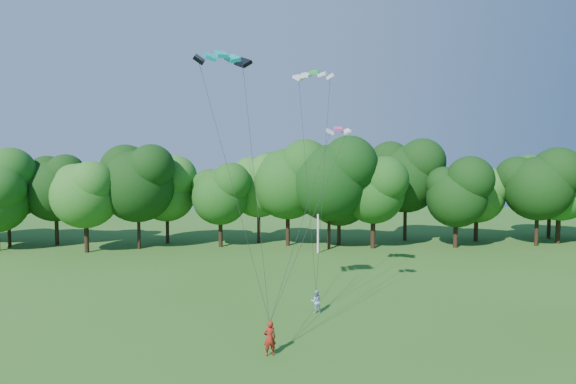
{
  "coord_description": "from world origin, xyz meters",
  "views": [
    {
      "loc": [
        -2.13,
        -18.05,
        10.08
      ],
      "look_at": [
        0.04,
        13.0,
        8.05
      ],
      "focal_mm": 28.0,
      "sensor_mm": 36.0,
      "label": 1
    }
  ],
  "objects": [
    {
      "name": "tree_back_center",
      "position": [
        6.29,
        33.5,
        8.87
      ],
      "size": [
        9.76,
        9.76,
        14.2
      ],
      "color": "black",
      "rests_on": "ground"
    },
    {
      "name": "utility_pole",
      "position": [
        4.68,
        31.29,
        4.55
      ],
      "size": [
        1.71,
        0.64,
        8.89
      ],
      "rotation": [
        0.0,
        0.0,
        0.32
      ],
      "color": "silver",
      "rests_on": "ground"
    },
    {
      "name": "kite_green",
      "position": [
        1.93,
        13.63,
        16.42
      ],
      "size": [
        3.04,
        2.04,
        0.51
      ],
      "rotation": [
        0.0,
        0.0,
        -0.3
      ],
      "color": "#20DA2E",
      "rests_on": "ground"
    },
    {
      "name": "tree_back_west",
      "position": [
        -31.75,
        37.45,
        8.09
      ],
      "size": [
        8.91,
        8.91,
        12.96
      ],
      "color": "black",
      "rests_on": "ground"
    },
    {
      "name": "kite_flyer_right",
      "position": [
        1.83,
        11.39,
        0.77
      ],
      "size": [
        0.76,
        0.6,
        1.54
      ],
      "primitive_type": "imported",
      "rotation": [
        0.0,
        0.0,
        3.16
      ],
      "color": "#9AB9D6",
      "rests_on": "ground"
    },
    {
      "name": "kite_flyer_left",
      "position": [
        -1.49,
        4.84,
        0.93
      ],
      "size": [
        0.76,
        0.59,
        1.85
      ],
      "primitive_type": "imported",
      "rotation": [
        0.0,
        0.0,
        3.37
      ],
      "color": "maroon",
      "rests_on": "ground"
    },
    {
      "name": "tree_back_east",
      "position": [
        35.39,
        35.01,
        7.5
      ],
      "size": [
        8.26,
        8.26,
        12.01
      ],
      "color": "#381F16",
      "rests_on": "ground"
    },
    {
      "name": "kite_teal",
      "position": [
        -4.15,
        8.6,
        16.35
      ],
      "size": [
        3.43,
        2.17,
        0.72
      ],
      "rotation": [
        0.0,
        0.0,
        0.26
      ],
      "color": "#059A9F",
      "rests_on": "ground"
    },
    {
      "name": "kite_pink",
      "position": [
        3.13,
        10.78,
        12.27
      ],
      "size": [
        1.6,
        0.82,
        0.33
      ],
      "rotation": [
        0.0,
        0.0,
        -0.04
      ],
      "color": "#E63F8D",
      "rests_on": "ground"
    }
  ]
}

